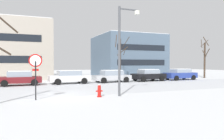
{
  "coord_description": "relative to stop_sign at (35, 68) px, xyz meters",
  "views": [
    {
      "loc": [
        -2.36,
        -14.96,
        2.14
      ],
      "look_at": [
        5.63,
        4.92,
        1.52
      ],
      "focal_mm": 34.68,
      "sensor_mm": 36.0,
      "label": 1
    }
  ],
  "objects": [
    {
      "name": "stop_sign",
      "position": [
        0.0,
        0.0,
        0.0
      ],
      "size": [
        0.76,
        0.16,
        2.71
      ],
      "color": "black",
      "rests_on": "ground"
    },
    {
      "name": "parked_car_maroon",
      "position": [
        -1.1,
        9.76,
        -1.17
      ],
      "size": [
        4.12,
        2.26,
        1.45
      ],
      "color": "maroon",
      "rests_on": "ground"
    },
    {
      "name": "parked_car_black",
      "position": [
        13.68,
        9.83,
        -1.15
      ],
      "size": [
        4.2,
        2.29,
        1.48
      ],
      "color": "black",
      "rests_on": "ground"
    },
    {
      "name": "parked_car_blue",
      "position": [
        18.6,
        9.86,
        -1.14
      ],
      "size": [
        4.49,
        2.15,
        1.49
      ],
      "color": "#283D93",
      "rests_on": "ground"
    },
    {
      "name": "tree_far_right",
      "position": [
        10.68,
        11.75,
        1.01
      ],
      "size": [
        1.86,
        1.82,
        5.9
      ],
      "color": "#423326",
      "rests_on": "ground"
    },
    {
      "name": "tree_far_left",
      "position": [
        24.68,
        11.74,
        1.08
      ],
      "size": [
        1.48,
        1.37,
        6.18
      ],
      "color": "#423326",
      "rests_on": "ground"
    },
    {
      "name": "street_lamp",
      "position": [
        5.47,
        -0.33,
        1.68
      ],
      "size": [
        1.58,
        0.36,
        5.91
      ],
      "color": "#4C4F54",
      "rests_on": "ground"
    },
    {
      "name": "ground_plane",
      "position": [
        1.8,
        1.58,
        -1.9
      ],
      "size": [
        120.0,
        120.0,
        0.0
      ],
      "primitive_type": "plane",
      "color": "white"
    },
    {
      "name": "fire_hydrant",
      "position": [
        3.85,
        -0.22,
        -1.49
      ],
      "size": [
        0.44,
        0.3,
        0.83
      ],
      "color": "red",
      "rests_on": "ground"
    },
    {
      "name": "parked_car_white",
      "position": [
        3.83,
        9.86,
        -1.16
      ],
      "size": [
        4.34,
        2.29,
        1.45
      ],
      "color": "white",
      "rests_on": "ground"
    },
    {
      "name": "road_surface",
      "position": [
        1.8,
        4.85,
        -1.9
      ],
      "size": [
        80.0,
        8.55,
        0.0
      ],
      "color": "silver",
      "rests_on": "ground"
    },
    {
      "name": "parked_car_silver",
      "position": [
        8.75,
        9.84,
        -1.18
      ],
      "size": [
        4.36,
        2.24,
        1.42
      ],
      "color": "silver",
      "rests_on": "ground"
    },
    {
      "name": "building_far_right",
      "position": [
        16.52,
        21.69,
        1.67
      ],
      "size": [
        10.57,
        10.56,
        7.14
      ],
      "color": "slate",
      "rests_on": "ground"
    }
  ]
}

